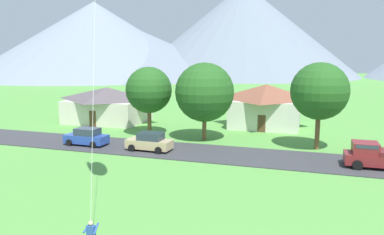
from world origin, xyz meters
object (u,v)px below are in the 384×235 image
at_px(tree_near_left, 205,92).
at_px(tree_left_of_center, 320,91).
at_px(house_leftmost, 108,104).
at_px(parked_car_blue_mid_west, 87,137).
at_px(parked_car_tan_west_end, 150,142).
at_px(house_left_center, 266,105).
at_px(pickup_truck_maroon_west_side, 378,156).
at_px(tree_center, 149,90).

distance_m(tree_near_left, tree_left_of_center, 11.26).
height_order(house_leftmost, parked_car_blue_mid_west, house_leftmost).
xyz_separation_m(parked_car_tan_west_end, parked_car_blue_mid_west, (-6.77, 0.07, 0.00)).
relative_size(parked_car_tan_west_end, parked_car_blue_mid_west, 1.01).
bearing_deg(house_left_center, pickup_truck_maroon_west_side, -55.85).
bearing_deg(house_left_center, house_leftmost, -171.06).
xyz_separation_m(parked_car_tan_west_end, pickup_truck_maroon_west_side, (19.25, 0.34, 0.19)).
distance_m(house_leftmost, tree_near_left, 16.78).
distance_m(tree_near_left, parked_car_tan_west_end, 8.16).
bearing_deg(house_leftmost, house_left_center, 8.94).
distance_m(house_leftmost, tree_center, 10.94).
xyz_separation_m(tree_near_left, parked_car_tan_west_end, (-3.54, -6.07, -4.15)).
distance_m(tree_center, parked_car_tan_west_end, 8.32).
xyz_separation_m(house_left_center, pickup_truck_maroon_west_side, (10.50, -15.48, -1.66)).
bearing_deg(parked_car_tan_west_end, parked_car_blue_mid_west, 179.38).
bearing_deg(tree_center, parked_car_blue_mid_west, -120.45).
distance_m(tree_near_left, tree_center, 6.51).
relative_size(house_left_center, tree_left_of_center, 1.08).
height_order(house_left_center, tree_near_left, tree_near_left).
bearing_deg(house_leftmost, pickup_truck_maroon_west_side, -21.63).
height_order(house_leftmost, tree_near_left, tree_near_left).
distance_m(house_leftmost, house_left_center, 20.69).
relative_size(house_left_center, tree_near_left, 1.10).
distance_m(tree_near_left, pickup_truck_maroon_west_side, 17.19).
xyz_separation_m(house_left_center, tree_left_of_center, (6.02, -10.40, 2.78)).
bearing_deg(tree_left_of_center, parked_car_tan_west_end, -159.85).
xyz_separation_m(house_leftmost, tree_near_left, (15.23, -6.54, 2.62)).
relative_size(tree_center, pickup_truck_maroon_west_side, 1.45).
bearing_deg(parked_car_blue_mid_west, house_left_center, 45.42).
bearing_deg(parked_car_blue_mid_west, parked_car_tan_west_end, -0.62).
distance_m(house_left_center, parked_car_blue_mid_west, 22.19).
bearing_deg(parked_car_tan_west_end, tree_left_of_center, 20.15).
height_order(tree_near_left, parked_car_tan_west_end, tree_near_left).
bearing_deg(house_leftmost, tree_center, -34.64).
bearing_deg(parked_car_tan_west_end, house_left_center, 61.06).
bearing_deg(parked_car_blue_mid_west, tree_center, 59.55).
bearing_deg(tree_near_left, house_leftmost, 156.75).
bearing_deg(parked_car_tan_west_end, tree_near_left, 59.75).
relative_size(tree_near_left, parked_car_blue_mid_west, 1.91).
relative_size(house_leftmost, house_left_center, 1.20).
xyz_separation_m(house_leftmost, parked_car_tan_west_end, (11.69, -12.61, -1.52)).
height_order(parked_car_blue_mid_west, pickup_truck_maroon_west_side, pickup_truck_maroon_west_side).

